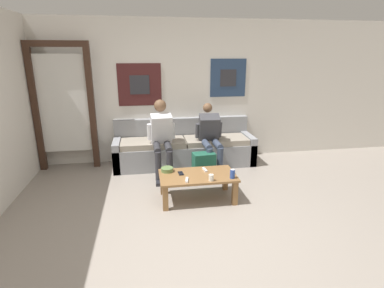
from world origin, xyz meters
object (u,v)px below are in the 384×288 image
(game_controller_near_left, at_px, (205,170))
(game_controller_near_right, at_px, (187,180))
(person_seated_teen, at_px, (210,136))
(pillar_candle, at_px, (211,178))
(coffee_table, at_px, (198,179))
(drink_can_blue, at_px, (232,174))
(cell_phone, at_px, (181,173))
(couch, at_px, (184,149))
(ceramic_bowl, at_px, (167,169))
(backpack, at_px, (204,167))
(person_seated_adult, at_px, (162,135))

(game_controller_near_left, xyz_separation_m, game_controller_near_right, (-0.30, -0.31, 0.00))
(person_seated_teen, height_order, pillar_candle, person_seated_teen)
(coffee_table, distance_m, drink_can_blue, 0.49)
(coffee_table, xyz_separation_m, game_controller_near_right, (-0.17, -0.18, 0.08))
(coffee_table, xyz_separation_m, cell_phone, (-0.22, 0.07, 0.07))
(drink_can_blue, height_order, cell_phone, drink_can_blue)
(couch, height_order, cell_phone, couch)
(ceramic_bowl, distance_m, pillar_candle, 0.68)
(game_controller_near_left, height_order, cell_phone, game_controller_near_left)
(coffee_table, height_order, ceramic_bowl, ceramic_bowl)
(game_controller_near_right, bearing_deg, person_seated_teen, 64.89)
(backpack, height_order, pillar_candle, pillar_candle)
(couch, height_order, person_seated_teen, person_seated_teen)
(person_seated_adult, bearing_deg, cell_phone, -79.20)
(drink_can_blue, height_order, game_controller_near_left, drink_can_blue)
(coffee_table, distance_m, person_seated_teen, 1.19)
(ceramic_bowl, height_order, cell_phone, ceramic_bowl)
(coffee_table, relative_size, drink_can_blue, 8.35)
(couch, distance_m, person_seated_teen, 0.63)
(coffee_table, bearing_deg, cell_phone, 162.20)
(person_seated_teen, bearing_deg, pillar_candle, -102.07)
(coffee_table, bearing_deg, game_controller_near_right, -133.41)
(person_seated_teen, height_order, ceramic_bowl, person_seated_teen)
(cell_phone, bearing_deg, backpack, 52.67)
(drink_can_blue, bearing_deg, person_seated_teen, 90.86)
(person_seated_teen, distance_m, game_controller_near_right, 1.40)
(pillar_candle, xyz_separation_m, cell_phone, (-0.36, 0.30, -0.04))
(couch, xyz_separation_m, backpack, (0.21, -0.77, -0.07))
(drink_can_blue, distance_m, cell_phone, 0.71)
(couch, xyz_separation_m, person_seated_teen, (0.40, -0.36, 0.33))
(coffee_table, relative_size, ceramic_bowl, 5.92)
(person_seated_adult, bearing_deg, couch, 41.29)
(game_controller_near_left, bearing_deg, person_seated_adult, 120.20)
(coffee_table, bearing_deg, drink_can_blue, -24.10)
(backpack, bearing_deg, ceramic_bowl, -142.72)
(game_controller_near_left, height_order, game_controller_near_right, same)
(game_controller_near_left, distance_m, game_controller_near_right, 0.43)
(game_controller_near_right, bearing_deg, drink_can_blue, -1.31)
(person_seated_teen, distance_m, cell_phone, 1.21)
(coffee_table, relative_size, game_controller_near_left, 7.04)
(coffee_table, relative_size, backpack, 2.35)
(ceramic_bowl, distance_m, game_controller_near_right, 0.43)
(person_seated_teen, xyz_separation_m, ceramic_bowl, (-0.81, -0.89, -0.22))
(coffee_table, bearing_deg, pillar_candle, -59.14)
(couch, xyz_separation_m, cell_phone, (-0.24, -1.36, 0.09))
(pillar_candle, bearing_deg, person_seated_adult, 113.07)
(ceramic_bowl, xyz_separation_m, drink_can_blue, (0.83, -0.38, 0.03))
(couch, distance_m, ceramic_bowl, 1.32)
(game_controller_near_left, bearing_deg, cell_phone, -170.43)
(person_seated_adult, xyz_separation_m, person_seated_teen, (0.82, 0.01, -0.05))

